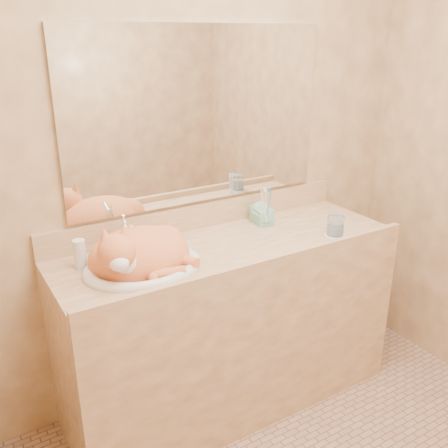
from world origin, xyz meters
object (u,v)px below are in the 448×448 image
cat (137,252)px  soap_dispenser (268,210)px  sink_basin (142,251)px  water_glass (335,225)px  toothbrush_cup (266,218)px  vanity_counter (230,325)px

cat → soap_dispenser: cat is taller
sink_basin → water_glass: size_ratio=5.20×
cat → toothbrush_cup: cat is taller
sink_basin → vanity_counter: bearing=1.7°
vanity_counter → sink_basin: (-0.43, -0.02, 0.50)m
cat → toothbrush_cup: bearing=12.1°
soap_dispenser → water_glass: soap_dispenser is taller
vanity_counter → toothbrush_cup: 0.55m
vanity_counter → water_glass: size_ratio=17.30×
cat → water_glass: size_ratio=4.62×
vanity_counter → cat: bearing=-179.1°
vanity_counter → water_glass: (0.47, -0.17, 0.48)m
soap_dispenser → toothbrush_cup: (-0.01, -0.00, -0.04)m
vanity_counter → cat: size_ratio=3.75×
cat → vanity_counter: bearing=5.2°
sink_basin → soap_dispenser: (0.71, 0.11, 0.01)m
soap_dispenser → toothbrush_cup: soap_dispenser is taller
toothbrush_cup → cat: bearing=-172.3°
sink_basin → toothbrush_cup: (0.69, 0.11, -0.03)m
vanity_counter → sink_basin: 0.66m
sink_basin → soap_dispenser: soap_dispenser is taller
soap_dispenser → water_glass: 0.33m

